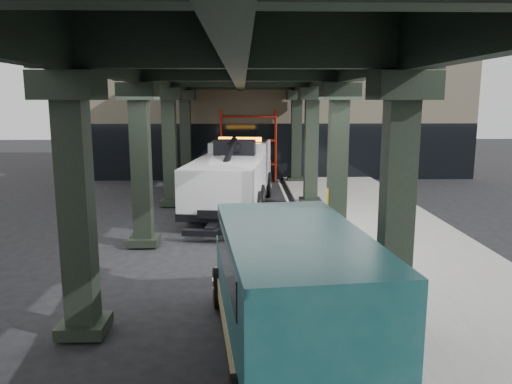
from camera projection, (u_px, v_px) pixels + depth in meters
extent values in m
plane|color=black|center=(255.00, 266.00, 13.74)|extent=(90.00, 90.00, 0.00)
cube|color=gray|center=(395.00, 242.00, 15.81)|extent=(5.00, 40.00, 0.15)
cube|color=silver|center=(307.00, 244.00, 15.75)|extent=(0.12, 38.00, 0.01)
cube|color=black|center=(397.00, 207.00, 9.42)|extent=(0.55, 0.55, 5.00)
cube|color=black|center=(403.00, 86.00, 9.01)|extent=(1.10, 1.10, 0.50)
cube|color=black|center=(391.00, 322.00, 9.84)|extent=(0.90, 0.90, 0.24)
cube|color=black|center=(337.00, 166.00, 15.32)|extent=(0.55, 0.55, 5.00)
cube|color=black|center=(340.00, 92.00, 14.91)|extent=(1.10, 1.10, 0.50)
cube|color=black|center=(335.00, 239.00, 15.74)|extent=(0.90, 0.90, 0.24)
cube|color=black|center=(311.00, 148.00, 21.21)|extent=(0.55, 0.55, 5.00)
cube|color=black|center=(312.00, 94.00, 20.80)|extent=(1.10, 1.10, 0.50)
cube|color=black|center=(310.00, 201.00, 21.64)|extent=(0.90, 0.90, 0.24)
cube|color=black|center=(296.00, 137.00, 27.11)|extent=(0.55, 0.55, 5.00)
cube|color=black|center=(297.00, 95.00, 26.70)|extent=(1.10, 1.10, 0.50)
cube|color=black|center=(296.00, 179.00, 27.53)|extent=(0.90, 0.90, 0.24)
cube|color=black|center=(77.00, 209.00, 9.26)|extent=(0.55, 0.55, 5.00)
cube|color=black|center=(68.00, 86.00, 8.85)|extent=(1.10, 1.10, 0.50)
cube|color=black|center=(85.00, 326.00, 9.69)|extent=(0.90, 0.90, 0.24)
cube|color=black|center=(141.00, 167.00, 15.16)|extent=(0.55, 0.55, 5.00)
cube|color=black|center=(138.00, 91.00, 14.75)|extent=(1.10, 1.10, 0.50)
cube|color=black|center=(144.00, 240.00, 15.58)|extent=(0.90, 0.90, 0.24)
cube|color=black|center=(170.00, 148.00, 21.06)|extent=(0.55, 0.55, 5.00)
cube|color=black|center=(168.00, 94.00, 20.65)|extent=(1.10, 1.10, 0.50)
cube|color=black|center=(171.00, 202.00, 21.48)|extent=(0.90, 0.90, 0.24)
cube|color=black|center=(186.00, 138.00, 26.96)|extent=(0.55, 0.55, 5.00)
cube|color=black|center=(185.00, 95.00, 26.55)|extent=(1.10, 1.10, 0.50)
cube|color=black|center=(187.00, 180.00, 27.38)|extent=(0.90, 0.90, 0.24)
cube|color=black|center=(340.00, 64.00, 14.76)|extent=(0.35, 32.00, 1.10)
cube|color=black|center=(137.00, 64.00, 14.61)|extent=(0.35, 32.00, 1.10)
cube|color=black|center=(239.00, 64.00, 14.68)|extent=(0.35, 32.00, 1.10)
cube|color=black|center=(239.00, 39.00, 14.56)|extent=(7.40, 32.00, 0.30)
cube|color=#C6B793|center=(278.00, 108.00, 32.72)|extent=(22.00, 10.00, 8.00)
cylinder|color=red|center=(222.00, 145.00, 27.98)|extent=(0.08, 0.08, 4.00)
cylinder|color=red|center=(221.00, 147.00, 27.20)|extent=(0.08, 0.08, 4.00)
cylinder|color=red|center=(275.00, 145.00, 28.06)|extent=(0.08, 0.08, 4.00)
cylinder|color=red|center=(276.00, 146.00, 27.27)|extent=(0.08, 0.08, 4.00)
cylinder|color=red|center=(248.00, 163.00, 28.20)|extent=(3.00, 0.08, 0.08)
cylinder|color=red|center=(248.00, 140.00, 27.97)|extent=(3.00, 0.08, 0.08)
cylinder|color=red|center=(248.00, 116.00, 27.73)|extent=(3.00, 0.08, 0.08)
cube|color=black|center=(232.00, 193.00, 20.46)|extent=(2.13, 8.16, 0.27)
cube|color=silver|center=(241.00, 162.00, 22.98)|extent=(2.85, 2.90, 1.94)
cube|color=silver|center=(244.00, 170.00, 24.19)|extent=(2.61, 1.08, 0.97)
cube|color=black|center=(241.00, 150.00, 23.15)|extent=(2.54, 1.70, 0.92)
cube|color=silver|center=(227.00, 181.00, 19.12)|extent=(3.28, 5.68, 1.51)
cube|color=orange|center=(240.00, 139.00, 22.58)|extent=(1.96, 0.56, 0.17)
cube|color=black|center=(235.00, 147.00, 21.03)|extent=(1.80, 0.87, 0.65)
cylinder|color=black|center=(227.00, 159.00, 19.19)|extent=(0.75, 3.77, 1.45)
cube|color=black|center=(214.00, 225.00, 16.63)|extent=(0.52, 1.54, 0.19)
cube|color=black|center=(209.00, 233.00, 15.90)|extent=(1.75, 0.49, 0.19)
cylinder|color=black|center=(217.00, 184.00, 23.62)|extent=(0.53, 1.23, 1.19)
cylinder|color=silver|center=(217.00, 184.00, 23.62)|extent=(0.50, 0.70, 0.65)
cylinder|color=black|center=(267.00, 185.00, 23.37)|extent=(0.53, 1.23, 1.19)
cylinder|color=silver|center=(267.00, 185.00, 23.37)|extent=(0.50, 0.70, 0.65)
cylinder|color=black|center=(201.00, 198.00, 20.14)|extent=(0.53, 1.23, 1.19)
cylinder|color=silver|center=(201.00, 198.00, 20.14)|extent=(0.50, 0.70, 0.65)
cylinder|color=black|center=(259.00, 199.00, 19.89)|extent=(0.53, 1.23, 1.19)
cylinder|color=silver|center=(259.00, 199.00, 19.89)|extent=(0.50, 0.70, 0.65)
cylinder|color=black|center=(193.00, 205.00, 18.77)|extent=(0.53, 1.23, 1.19)
cylinder|color=silver|center=(193.00, 205.00, 18.77)|extent=(0.50, 0.70, 0.65)
cylinder|color=black|center=(256.00, 207.00, 18.52)|extent=(0.53, 1.23, 1.19)
cylinder|color=silver|center=(256.00, 207.00, 18.52)|extent=(0.50, 0.70, 0.65)
cube|color=#123E40|center=(266.00, 261.00, 11.04)|extent=(2.25, 1.38, 0.94)
cube|color=#123E40|center=(294.00, 292.00, 8.17)|extent=(2.70, 4.90, 2.03)
cube|color=#957F4C|center=(288.00, 328.00, 8.73)|extent=(2.87, 6.05, 0.36)
cube|color=black|center=(270.00, 229.00, 10.48)|extent=(2.07, 0.67, 0.87)
cube|color=black|center=(291.00, 255.00, 8.38)|extent=(2.62, 3.98, 0.57)
cube|color=silver|center=(263.00, 271.00, 11.65)|extent=(2.08, 0.36, 0.31)
cylinder|color=black|center=(220.00, 288.00, 10.95)|extent=(0.39, 0.90, 0.88)
cylinder|color=silver|center=(220.00, 288.00, 10.95)|extent=(0.39, 0.52, 0.48)
cylinder|color=black|center=(312.00, 283.00, 11.23)|extent=(0.39, 0.90, 0.88)
cylinder|color=silver|center=(312.00, 283.00, 11.23)|extent=(0.39, 0.52, 0.48)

